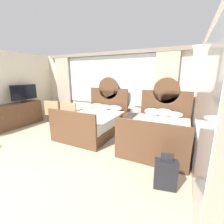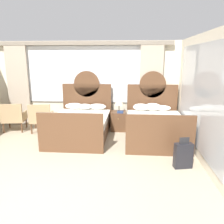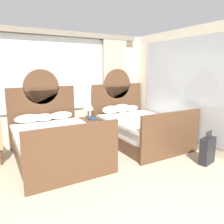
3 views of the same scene
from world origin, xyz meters
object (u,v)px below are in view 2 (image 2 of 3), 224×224
book_on_nightstand (120,112)px  suitcase_on_floor (183,155)px  bed_near_window (81,124)px  armchair_by_window_left (41,117)px  table_lamp_on_nightstand (119,100)px  armchair_by_window_centre (14,117)px  nightstand_between_beds (119,121)px  bed_near_mirror (155,126)px

book_on_nightstand → suitcase_on_floor: suitcase_on_floor is taller
bed_near_window → armchair_by_window_left: size_ratio=2.50×
armchair_by_window_left → suitcase_on_floor: armchair_by_window_left is taller
bed_near_window → table_lamp_on_nightstand: bed_near_window is taller
bed_near_window → armchair_by_window_centre: size_ratio=2.50×
table_lamp_on_nightstand → armchair_by_window_left: 2.40m
book_on_nightstand → suitcase_on_floor: size_ratio=0.40×
book_on_nightstand → armchair_by_window_left: armchair_by_window_left is taller
bed_near_window → suitcase_on_floor: 2.98m
nightstand_between_beds → table_lamp_on_nightstand: table_lamp_on_nightstand is taller
nightstand_between_beds → suitcase_on_floor: bearing=-58.9°
book_on_nightstand → table_lamp_on_nightstand: bearing=110.0°
bed_near_window → table_lamp_on_nightstand: (1.04, 0.71, 0.57)m
bed_near_mirror → armchair_by_window_centre: 4.20m
suitcase_on_floor → armchair_by_window_centre: bearing=156.3°
book_on_nightstand → armchair_by_window_left: size_ratio=0.30×
bed_near_mirror → suitcase_on_floor: (0.41, -1.68, -0.11)m
bed_near_mirror → armchair_by_window_centre: bearing=175.5°
bed_near_mirror → nightstand_between_beds: (-1.02, 0.68, -0.08)m
armchair_by_window_centre → book_on_nightstand: bearing=4.6°
nightstand_between_beds → armchair_by_window_left: size_ratio=0.67×
bed_near_window → suitcase_on_floor: size_ratio=3.38×
book_on_nightstand → armchair_by_window_left: 2.38m
armchair_by_window_left → armchair_by_window_centre: 0.86m
nightstand_between_beds → armchair_by_window_centre: (-3.16, -0.35, 0.16)m
suitcase_on_floor → nightstand_between_beds: bearing=121.1°
nightstand_between_beds → suitcase_on_floor: 2.76m
armchair_by_window_centre → suitcase_on_floor: armchair_by_window_centre is taller
armchair_by_window_left → bed_near_mirror: bearing=-5.7°
bed_near_window → armchair_by_window_centre: (-2.13, 0.33, 0.09)m
bed_near_mirror → suitcase_on_floor: bearing=-76.4°
armchair_by_window_centre → table_lamp_on_nightstand: bearing=6.7°
nightstand_between_beds → armchair_by_window_left: (-2.30, -0.35, 0.16)m
bed_near_window → armchair_by_window_centre: bearing=171.1°
bed_near_window → book_on_nightstand: 1.25m
table_lamp_on_nightstand → nightstand_between_beds: bearing=-115.7°
armchair_by_window_left → armchair_by_window_centre: bearing=180.0°
table_lamp_on_nightstand → armchair_by_window_left: bearing=-170.8°
bed_near_window → bed_near_mirror: 2.05m
table_lamp_on_nightstand → book_on_nightstand: bearing=-70.0°
table_lamp_on_nightstand → armchair_by_window_left: (-2.32, -0.37, -0.48)m
bed_near_mirror → table_lamp_on_nightstand: bearing=145.1°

